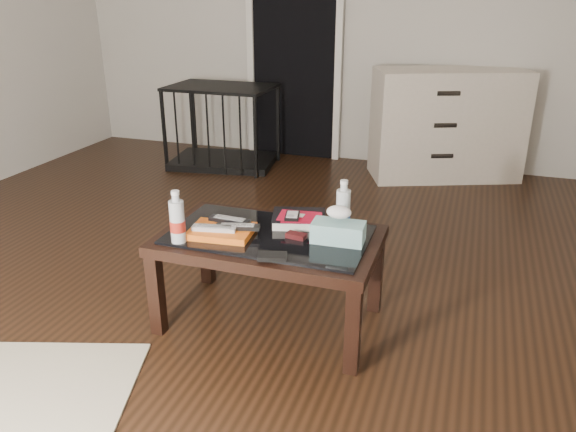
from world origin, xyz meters
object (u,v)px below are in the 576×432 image
(tissue_box, at_px, (338,232))
(pet_crate, at_px, (223,140))
(water_bottle_left, at_px, (177,217))
(water_bottle_right, at_px, (343,205))
(coffee_table, at_px, (269,246))
(textbook, at_px, (299,219))
(dresser, at_px, (447,124))

(tissue_box, bearing_deg, pet_crate, 122.83)
(water_bottle_left, height_order, water_bottle_right, same)
(water_bottle_left, bearing_deg, pet_crate, 110.86)
(coffee_table, distance_m, textbook, 0.20)
(textbook, distance_m, water_bottle_right, 0.23)
(water_bottle_left, height_order, tissue_box, water_bottle_left)
(water_bottle_left, relative_size, tissue_box, 1.03)
(dresser, height_order, pet_crate, dresser)
(dresser, xyz_separation_m, textbook, (-0.52, -2.44, 0.03))
(coffee_table, bearing_deg, tissue_box, 2.86)
(coffee_table, bearing_deg, dresser, 76.76)
(dresser, bearing_deg, textbook, -123.52)
(dresser, xyz_separation_m, water_bottle_right, (-0.31, -2.44, 0.13))
(water_bottle_right, height_order, tissue_box, water_bottle_right)
(pet_crate, bearing_deg, coffee_table, -69.27)
(water_bottle_right, bearing_deg, textbook, -178.48)
(water_bottle_right, bearing_deg, dresser, 82.83)
(tissue_box, bearing_deg, coffee_table, -179.67)
(water_bottle_left, relative_size, water_bottle_right, 1.00)
(tissue_box, bearing_deg, water_bottle_right, 93.14)
(textbook, relative_size, water_bottle_left, 1.05)
(water_bottle_right, xyz_separation_m, tissue_box, (0.01, -0.14, -0.07))
(coffee_table, relative_size, pet_crate, 1.02)
(pet_crate, distance_m, water_bottle_left, 2.72)
(textbook, bearing_deg, tissue_box, -46.97)
(textbook, height_order, water_bottle_left, water_bottle_left)
(coffee_table, xyz_separation_m, water_bottle_left, (-0.35, -0.21, 0.18))
(coffee_table, relative_size, water_bottle_left, 4.20)
(dresser, relative_size, pet_crate, 1.32)
(dresser, distance_m, water_bottle_left, 2.97)
(coffee_table, height_order, tissue_box, tissue_box)
(water_bottle_left, xyz_separation_m, water_bottle_right, (0.65, 0.37, 0.00))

